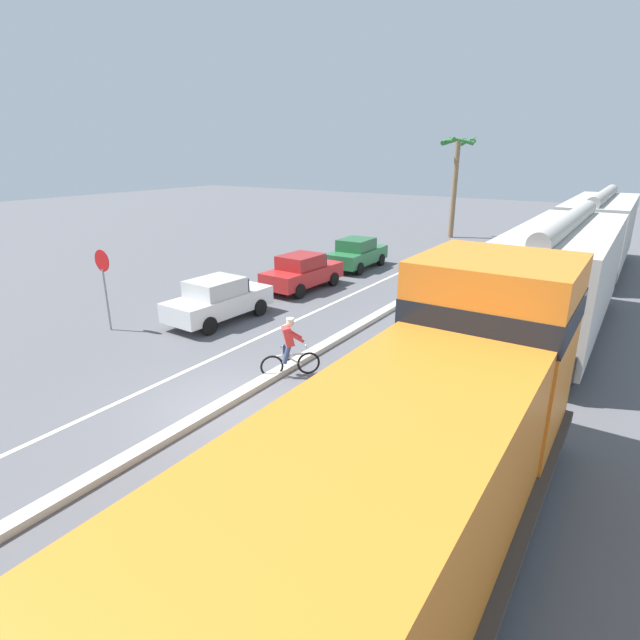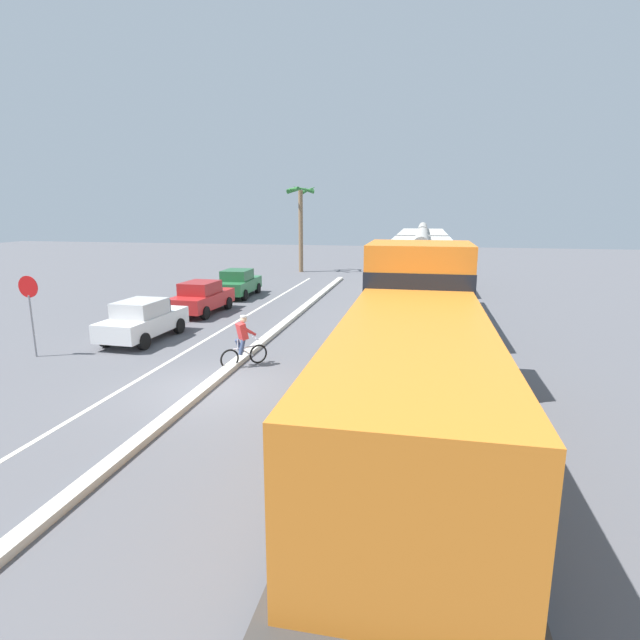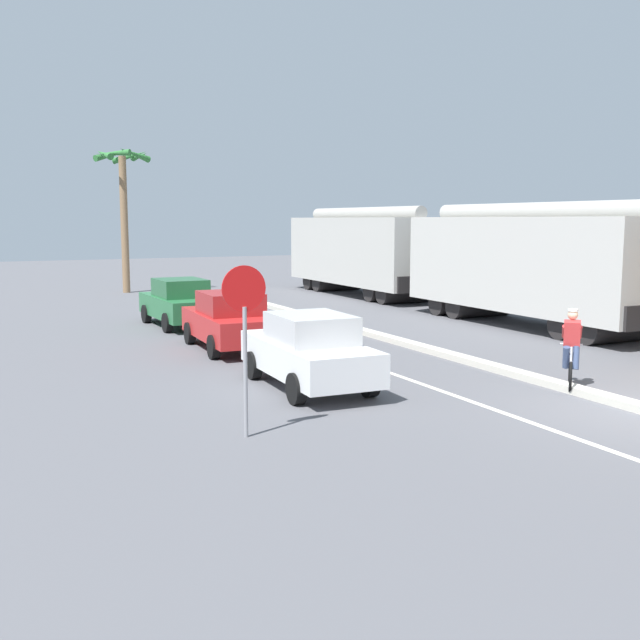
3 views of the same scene
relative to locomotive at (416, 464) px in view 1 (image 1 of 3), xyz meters
The scene contains 12 objects.
ground_plane 6.57m from the locomotive, 159.21° to the left, with size 120.00×120.00×0.00m, color #56565B.
median_curb 10.28m from the locomotive, 125.63° to the left, with size 0.36×36.00×0.16m, color beige.
lane_stripe 11.84m from the locomotive, 135.22° to the left, with size 0.14×36.00×0.01m, color silver.
locomotive is the anchor object (origin of this frame).
hopper_car_lead 12.16m from the locomotive, 90.00° to the left, with size 2.90×10.60×4.18m.
hopper_car_middle 23.76m from the locomotive, 90.00° to the left, with size 2.90×10.60×4.18m.
parked_car_white 12.79m from the locomotive, 147.14° to the left, with size 1.96×4.26×1.62m.
parked_car_red 16.29m from the locomotive, 131.00° to the left, with size 1.97×4.27×1.62m.
parked_car_green 20.44m from the locomotive, 121.56° to the left, with size 1.94×4.25×1.62m.
cyclist 7.23m from the locomotive, 141.49° to the left, with size 1.23×1.27×1.71m.
stop_sign 13.83m from the locomotive, 163.01° to the left, with size 0.76×0.08×2.88m.
palm_tree_near 31.86m from the locomotive, 108.25° to the left, with size 2.73×2.79×7.09m.
Camera 1 is at (8.10, -8.11, 6.07)m, focal length 28.00 mm.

